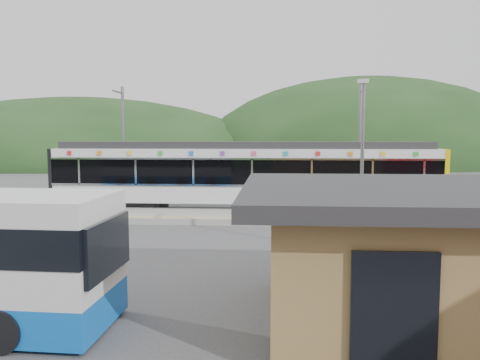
{
  "coord_description": "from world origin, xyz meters",
  "views": [
    {
      "loc": [
        2.03,
        -19.06,
        4.04
      ],
      "look_at": [
        0.59,
        1.0,
        2.16
      ],
      "focal_mm": 35.0,
      "sensor_mm": 36.0,
      "label": 1
    }
  ],
  "objects": [
    {
      "name": "station_shelter",
      "position": [
        6.0,
        -9.01,
        1.55
      ],
      "size": [
        9.2,
        6.2,
        3.0
      ],
      "color": "olive",
      "rests_on": "ground"
    },
    {
      "name": "catenary_mast_west",
      "position": [
        -7.0,
        8.56,
        3.65
      ],
      "size": [
        0.18,
        1.8,
        7.0
      ],
      "color": "slate",
      "rests_on": "ground"
    },
    {
      "name": "ground",
      "position": [
        0.0,
        0.0,
        0.0
      ],
      "size": [
        120.0,
        120.0,
        0.0
      ],
      "primitive_type": "plane",
      "color": "#4C4C4F",
      "rests_on": "ground"
    },
    {
      "name": "platform",
      "position": [
        0.0,
        3.3,
        0.15
      ],
      "size": [
        26.0,
        3.2,
        0.3
      ],
      "primitive_type": "cube",
      "color": "#9E9E99",
      "rests_on": "ground"
    },
    {
      "name": "train",
      "position": [
        0.46,
        6.0,
        2.06
      ],
      "size": [
        20.44,
        3.01,
        3.74
      ],
      "color": "black",
      "rests_on": "ground"
    },
    {
      "name": "catenary_mast_east",
      "position": [
        7.0,
        8.56,
        3.65
      ],
      "size": [
        0.18,
        1.8,
        7.0
      ],
      "color": "slate",
      "rests_on": "ground"
    },
    {
      "name": "yellow_line",
      "position": [
        0.0,
        2.0,
        0.3
      ],
      "size": [
        26.0,
        0.1,
        0.01
      ],
      "primitive_type": "cube",
      "color": "yellow",
      "rests_on": "platform"
    },
    {
      "name": "lamp_post",
      "position": [
        5.02,
        -3.12,
        3.55
      ],
      "size": [
        0.38,
        1.08,
        5.95
      ],
      "rotation": [
        0.0,
        0.0,
        -0.21
      ],
      "color": "slate",
      "rests_on": "ground"
    },
    {
      "name": "hills",
      "position": [
        6.19,
        5.29,
        0.0
      ],
      "size": [
        146.0,
        149.0,
        26.0
      ],
      "color": "#1E3D19",
      "rests_on": "ground"
    }
  ]
}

